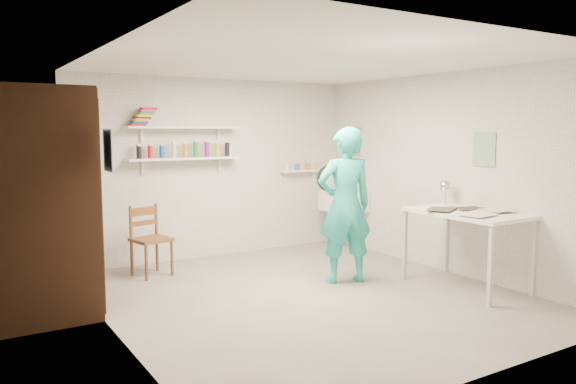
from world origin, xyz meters
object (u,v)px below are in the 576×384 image
desk_lamp (446,186)px  man (345,205)px  work_table (466,249)px  belfast_sink (343,200)px  wooden_chair (151,240)px  wall_clock (330,178)px

desk_lamp → man: bearing=162.8°
work_table → desk_lamp: size_ratio=8.00×
man → belfast_sink: bearing=-112.2°
belfast_sink → wooden_chair: wooden_chair is taller
belfast_sink → man: bearing=-126.9°
wooden_chair → work_table: size_ratio=0.69×
man → desk_lamp: bearing=177.5°
man → work_table: man is taller
wooden_chair → desk_lamp: size_ratio=5.48×
man → wooden_chair: 2.31m
man → work_table: size_ratio=1.39×
wall_clock → wooden_chair: 2.22m
man → wooden_chair: man is taller
wall_clock → work_table: bearing=-31.4°
wall_clock → desk_lamp: wall_clock is taller
wooden_chair → work_table: 3.59m
wall_clock → wooden_chair: bearing=159.7°
man → work_table: bearing=153.2°
wooden_chair → desk_lamp: 3.52m
belfast_sink → wall_clock: size_ratio=1.90×
man → wall_clock: size_ratio=5.56×
man → wall_clock: (-0.06, 0.21, 0.29)m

